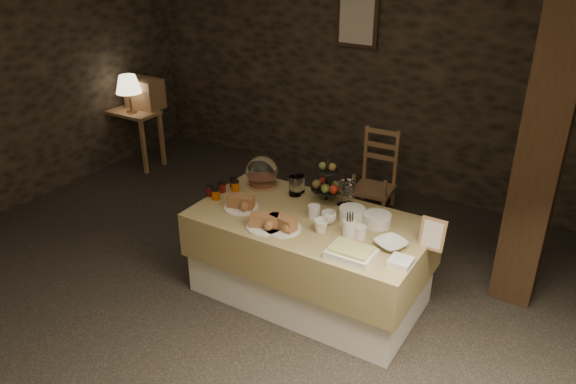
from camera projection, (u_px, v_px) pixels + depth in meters
The scene contains 28 objects.
ground_plane at pixel (229, 293), 4.43m from camera, with size 5.50×5.00×0.01m, color black.
room_shell at pixel (218, 102), 3.74m from camera, with size 5.52×5.02×2.60m.
buffet_table at pixel (309, 252), 4.24m from camera, with size 1.74×0.92×0.69m.
console_table at pixel (133, 121), 6.53m from camera, with size 0.62×0.35×0.67m.
table_lamp at pixel (128, 85), 6.26m from camera, with size 0.29×0.29×0.43m.
wine_rack at pixel (144, 93), 6.51m from camera, with size 0.42×0.26×0.34m, color brown.
chair at pixel (377, 174), 5.63m from camera, with size 0.40×0.38×0.63m.
timber_column at pixel (544, 138), 3.87m from camera, with size 0.30×0.30×2.60m, color black.
framed_picture at pixel (357, 20), 5.61m from camera, with size 0.45×0.04×0.55m.
plate_stack_a at pixel (352, 214), 4.06m from camera, with size 0.19×0.19×0.10m, color white.
plate_stack_b at pixel (377, 220), 4.00m from camera, with size 0.20×0.20×0.09m, color white.
cutlery_holder at pixel (349, 228), 3.86m from camera, with size 0.10×0.10×0.12m, color white.
cup_a at pixel (329, 217), 4.03m from camera, with size 0.11×0.11×0.09m, color white.
cup_b at pixel (321, 226), 3.90m from camera, with size 0.11×0.11×0.10m, color white.
mug_c at pixel (314, 212), 4.10m from camera, with size 0.09×0.09×0.10m, color white.
mug_d at pixel (360, 232), 3.84m from camera, with size 0.08×0.08×0.09m, color white.
bowl at pixel (391, 244), 3.74m from camera, with size 0.20×0.20×0.05m, color white.
cake_dome at pixel (262, 173), 4.58m from camera, with size 0.26×0.26×0.26m.
fruit_stand at pixel (327, 184), 4.31m from camera, with size 0.25×0.25×0.35m.
bread_platter_left at pixel (241, 204), 4.23m from camera, with size 0.26×0.26×0.11m.
bread_platter_center at pixel (264, 222), 3.97m from camera, with size 0.26×0.26×0.11m.
bread_platter_right at pixel (283, 225), 3.94m from camera, with size 0.26×0.26×0.11m.
jam_jars at pixel (223, 188), 4.48m from camera, with size 0.18×0.32×0.07m.
tart_dish at pixel (351, 253), 3.63m from camera, with size 0.30×0.22×0.07m.
square_dish at pixel (401, 262), 3.55m from camera, with size 0.14×0.14×0.04m, color white.
menu_frame at pixel (432, 234), 3.73m from camera, with size 0.17×0.02×0.22m, color brown.
storage_jar_a at pixel (295, 186), 4.42m from camera, with size 0.10×0.10×0.16m, color white.
storage_jar_b at pixel (299, 184), 4.48m from camera, with size 0.09×0.09×0.14m, color white.
Camera 1 is at (2.29, -2.84, 2.67)m, focal length 35.00 mm.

